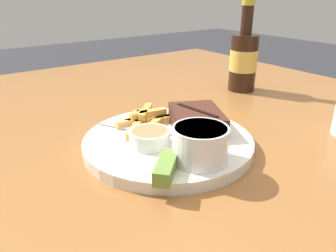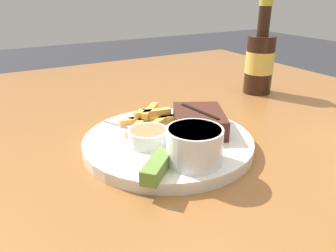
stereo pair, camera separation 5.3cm
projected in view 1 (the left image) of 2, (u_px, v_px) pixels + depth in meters
name	position (u px, v px, depth m)	size (l,w,h in m)	color
dining_table	(168.00, 183.00, 0.57)	(1.36, 1.29, 0.77)	#935B2D
dinner_plate	(168.00, 142.00, 0.54)	(0.28, 0.28, 0.02)	silver
steak_portion	(195.00, 119.00, 0.56)	(0.13, 0.12, 0.03)	#472319
fries_pile	(145.00, 119.00, 0.58)	(0.10, 0.13, 0.02)	#EFB15B
coleslaw_cup	(200.00, 142.00, 0.45)	(0.08, 0.08, 0.05)	white
dipping_sauce_cup	(150.00, 137.00, 0.50)	(0.06, 0.06, 0.02)	silver
pickle_spear	(166.00, 167.00, 0.43)	(0.06, 0.07, 0.02)	olive
fork_utensil	(130.00, 129.00, 0.56)	(0.12, 0.08, 0.00)	#B7B7BC
beer_bottle	(244.00, 59.00, 0.81)	(0.07, 0.07, 0.22)	black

